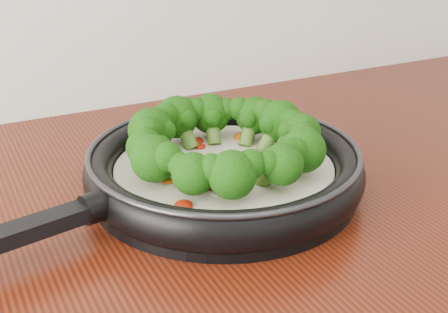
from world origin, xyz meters
name	(u,v)px	position (x,y,z in m)	size (l,w,h in m)	color
skillet	(222,163)	(-0.08, 1.10, 0.94)	(0.60, 0.43, 0.11)	black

